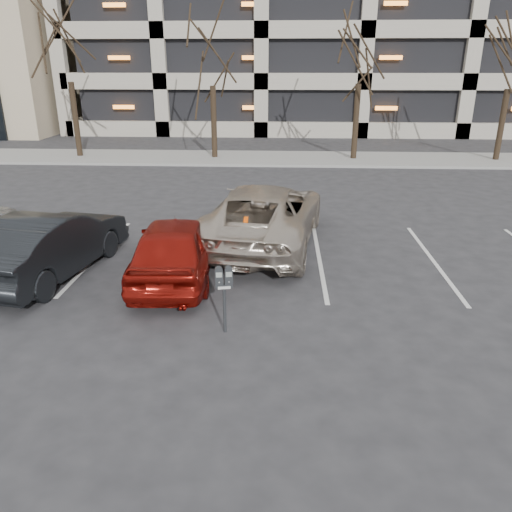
{
  "coord_description": "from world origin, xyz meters",
  "views": [
    {
      "loc": [
        0.43,
        -9.36,
        4.54
      ],
      "look_at": [
        -0.03,
        -0.54,
        1.13
      ],
      "focal_mm": 35.0,
      "sensor_mm": 36.0,
      "label": 1
    }
  ],
  "objects_px": {
    "tree_a": "(65,32)",
    "car_dark": "(51,243)",
    "tree_c": "(362,33)",
    "car_red": "(175,247)",
    "parking_meter": "(224,283)",
    "suv_silver": "(264,215)",
    "tree_b": "(211,37)"
  },
  "relations": [
    {
      "from": "tree_b",
      "to": "suv_silver",
      "type": "xyz_separation_m",
      "value": [
        2.97,
        -12.65,
        -4.89
      ]
    },
    {
      "from": "parking_meter",
      "to": "car_dark",
      "type": "xyz_separation_m",
      "value": [
        -4.24,
        2.48,
        -0.22
      ]
    },
    {
      "from": "tree_b",
      "to": "tree_c",
      "type": "height_order",
      "value": "tree_c"
    },
    {
      "from": "tree_a",
      "to": "car_dark",
      "type": "xyz_separation_m",
      "value": [
        5.22,
        -14.98,
        -5.23
      ]
    },
    {
      "from": "suv_silver",
      "to": "parking_meter",
      "type": "bearing_deg",
      "value": 92.42
    },
    {
      "from": "tree_b",
      "to": "suv_silver",
      "type": "bearing_deg",
      "value": -76.81
    },
    {
      "from": "tree_c",
      "to": "parking_meter",
      "type": "relative_size",
      "value": 6.49
    },
    {
      "from": "car_dark",
      "to": "tree_b",
      "type": "bearing_deg",
      "value": -86.49
    },
    {
      "from": "tree_a",
      "to": "tree_c",
      "type": "height_order",
      "value": "tree_a"
    },
    {
      "from": "suv_silver",
      "to": "car_dark",
      "type": "xyz_separation_m",
      "value": [
        -4.74,
        -2.33,
        -0.07
      ]
    },
    {
      "from": "parking_meter",
      "to": "tree_c",
      "type": "bearing_deg",
      "value": 64.83
    },
    {
      "from": "tree_c",
      "to": "car_red",
      "type": "bearing_deg",
      "value": -111.51
    },
    {
      "from": "car_dark",
      "to": "suv_silver",
      "type": "bearing_deg",
      "value": -143.58
    },
    {
      "from": "suv_silver",
      "to": "tree_c",
      "type": "bearing_deg",
      "value": -99.23
    },
    {
      "from": "tree_b",
      "to": "car_dark",
      "type": "xyz_separation_m",
      "value": [
        -1.78,
        -14.98,
        -4.96
      ]
    },
    {
      "from": "tree_b",
      "to": "car_red",
      "type": "bearing_deg",
      "value": -85.87
    },
    {
      "from": "car_red",
      "to": "tree_b",
      "type": "bearing_deg",
      "value": -88.82
    },
    {
      "from": "tree_a",
      "to": "tree_c",
      "type": "relative_size",
      "value": 1.02
    },
    {
      "from": "car_red",
      "to": "car_dark",
      "type": "height_order",
      "value": "car_dark"
    },
    {
      "from": "tree_b",
      "to": "suv_silver",
      "type": "relative_size",
      "value": 1.29
    },
    {
      "from": "tree_c",
      "to": "car_dark",
      "type": "bearing_deg",
      "value": -120.37
    },
    {
      "from": "tree_a",
      "to": "tree_c",
      "type": "bearing_deg",
      "value": 0.0
    },
    {
      "from": "car_red",
      "to": "tree_c",
      "type": "bearing_deg",
      "value": -114.46
    },
    {
      "from": "car_dark",
      "to": "tree_a",
      "type": "bearing_deg",
      "value": -60.5
    },
    {
      "from": "tree_a",
      "to": "car_dark",
      "type": "distance_m",
      "value": 16.7
    },
    {
      "from": "tree_c",
      "to": "car_red",
      "type": "relative_size",
      "value": 1.94
    },
    {
      "from": "tree_a",
      "to": "car_dark",
      "type": "height_order",
      "value": "tree_a"
    },
    {
      "from": "parking_meter",
      "to": "car_dark",
      "type": "distance_m",
      "value": 4.91
    },
    {
      "from": "tree_b",
      "to": "car_dark",
      "type": "relative_size",
      "value": 1.77
    },
    {
      "from": "tree_a",
      "to": "parking_meter",
      "type": "bearing_deg",
      "value": -61.56
    },
    {
      "from": "car_red",
      "to": "car_dark",
      "type": "bearing_deg",
      "value": -3.46
    },
    {
      "from": "tree_c",
      "to": "car_red",
      "type": "distance_m",
      "value": 16.93
    }
  ]
}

